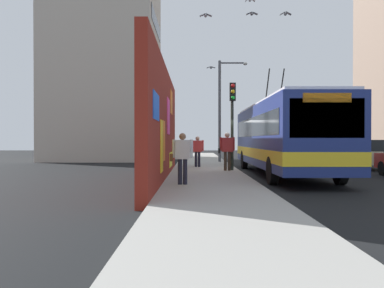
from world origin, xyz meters
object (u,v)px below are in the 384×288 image
at_px(parked_car_navy, 302,149).
at_px(street_lamp, 223,103).
at_px(pedestrian_midblock, 197,149).
at_px(pedestrian_near_wall, 182,154).
at_px(traffic_light, 232,111).
at_px(city_bus, 282,135).
at_px(parked_car_champagne, 361,154).
at_px(pedestrian_at_curb, 227,148).
at_px(parked_car_white, 323,150).

relative_size(parked_car_navy, street_lamp, 0.72).
xyz_separation_m(parked_car_navy, street_lamp, (-7.55, 7.23, 3.14)).
height_order(parked_car_navy, pedestrian_midblock, pedestrian_midblock).
xyz_separation_m(pedestrian_midblock, pedestrian_near_wall, (-8.35, 0.57, 0.03)).
bearing_deg(pedestrian_near_wall, street_lamp, -9.67).
relative_size(pedestrian_midblock, traffic_light, 0.39).
xyz_separation_m(pedestrian_near_wall, street_lamp, (13.55, -2.31, 2.86)).
bearing_deg(city_bus, parked_car_champagne, -52.84).
distance_m(pedestrian_at_curb, pedestrian_midblock, 2.84).
bearing_deg(pedestrian_at_curb, pedestrian_near_wall, 161.73).
height_order(pedestrian_midblock, traffic_light, traffic_light).
bearing_deg(parked_car_white, pedestrian_near_wall, 148.44).
bearing_deg(pedestrian_midblock, street_lamp, -18.45).
height_order(city_bus, parked_car_champagne, city_bus).
distance_m(parked_car_champagne, pedestrian_at_curb, 8.28).
bearing_deg(pedestrian_at_curb, traffic_light, -65.53).
xyz_separation_m(parked_car_navy, pedestrian_near_wall, (-21.11, 9.54, 0.28)).
bearing_deg(parked_car_white, parked_car_champagne, -180.00).
relative_size(pedestrian_at_curb, pedestrian_near_wall, 1.08).
xyz_separation_m(city_bus, pedestrian_at_curb, (0.70, 2.41, -0.59)).
bearing_deg(street_lamp, pedestrian_near_wall, 170.33).
relative_size(parked_car_champagne, parked_car_navy, 0.85).
height_order(city_bus, pedestrian_midblock, city_bus).
bearing_deg(traffic_light, pedestrian_at_curb, 114.47).
height_order(pedestrian_near_wall, street_lamp, street_lamp).
distance_m(traffic_light, street_lamp, 7.65).
height_order(pedestrian_midblock, pedestrian_near_wall, pedestrian_near_wall).
relative_size(parked_car_white, pedestrian_midblock, 2.62).
xyz_separation_m(city_bus, parked_car_navy, (15.96, -5.20, -0.96)).
height_order(parked_car_white, pedestrian_at_curb, pedestrian_at_curb).
distance_m(parked_car_navy, pedestrian_midblock, 15.60).
relative_size(parked_car_white, pedestrian_near_wall, 2.56).
distance_m(parked_car_champagne, parked_car_navy, 12.01).
xyz_separation_m(pedestrian_at_curb, pedestrian_midblock, (2.49, 1.36, -0.11)).
height_order(city_bus, pedestrian_at_curb, city_bus).
relative_size(parked_car_navy, pedestrian_at_curb, 2.69).
height_order(parked_car_navy, traffic_light, traffic_light).
distance_m(parked_car_champagne, traffic_light, 8.25).
distance_m(parked_car_champagne, street_lamp, 9.06).
bearing_deg(traffic_light, street_lamp, -0.88).
distance_m(pedestrian_midblock, street_lamp, 6.19).
distance_m(parked_car_white, street_lamp, 8.13).
bearing_deg(pedestrian_midblock, city_bus, -130.32).
bearing_deg(pedestrian_at_curb, street_lamp, -2.78).
bearing_deg(traffic_light, parked_car_champagne, -67.01).
bearing_deg(parked_car_navy, city_bus, 161.95).
bearing_deg(parked_car_white, city_bus, 153.40).
xyz_separation_m(parked_car_navy, pedestrian_midblock, (-12.76, 8.97, 0.25)).
bearing_deg(parked_car_navy, pedestrian_midblock, 144.89).
height_order(parked_car_champagne, traffic_light, traffic_light).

